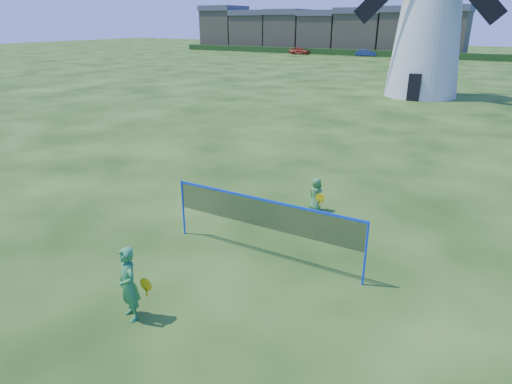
{
  "coord_description": "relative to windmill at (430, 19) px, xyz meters",
  "views": [
    {
      "loc": [
        5.22,
        -8.22,
        5.47
      ],
      "look_at": [
        0.2,
        0.5,
        1.5
      ],
      "focal_mm": 30.54,
      "sensor_mm": 36.0,
      "label": 1
    }
  ],
  "objects": [
    {
      "name": "car_right",
      "position": [
        -15.62,
        37.91,
        -5.04
      ],
      "size": [
        3.56,
        1.96,
        1.11
      ],
      "primitive_type": "imported",
      "rotation": [
        0.0,
        0.0,
        1.81
      ],
      "color": "navy",
      "rests_on": "ground"
    },
    {
      "name": "terraced_houses",
      "position": [
        -26.39,
        44.21,
        -1.72
      ],
      "size": [
        50.09,
        8.4,
        8.31
      ],
      "color": "#8A7B5C",
      "rests_on": "ground"
    },
    {
      "name": "car_left",
      "position": [
        -26.9,
        36.37,
        -4.98
      ],
      "size": [
        3.74,
        1.83,
        1.23
      ],
      "primitive_type": "imported",
      "rotation": [
        0.0,
        0.0,
        1.68
      ],
      "color": "maroon",
      "rests_on": "ground"
    },
    {
      "name": "ground",
      "position": [
        0.85,
        -27.79,
        -5.59
      ],
      "size": [
        220.0,
        220.0,
        0.0
      ],
      "primitive_type": "plane",
      "color": "black",
      "rests_on": "ground"
    },
    {
      "name": "hedge",
      "position": [
        -21.15,
        38.21,
        -5.09
      ],
      "size": [
        62.0,
        0.8,
        1.0
      ],
      "primitive_type": "cube",
      "color": "#193814",
      "rests_on": "ground"
    },
    {
      "name": "player_boy",
      "position": [
        1.51,
        -24.41,
        -5.07
      ],
      "size": [
        0.66,
        0.51,
        1.05
      ],
      "rotation": [
        0.0,
        0.0,
        2.73
      ],
      "color": "#408541",
      "rests_on": "ground"
    },
    {
      "name": "player_girl",
      "position": [
        0.4,
        -31.08,
        -4.82
      ],
      "size": [
        0.75,
        0.57,
        1.54
      ],
      "rotation": [
        0.0,
        0.0,
        -0.44
      ],
      "color": "#368747",
      "rests_on": "ground"
    },
    {
      "name": "windmill",
      "position": [
        0.0,
        0.0,
        0.0
      ],
      "size": [
        10.2,
        5.32,
        15.36
      ],
      "color": "silver",
      "rests_on": "ground"
    },
    {
      "name": "badminton_net",
      "position": [
        1.5,
        -27.68,
        -4.45
      ],
      "size": [
        5.05,
        0.05,
        1.55
      ],
      "color": "blue",
      "rests_on": "ground"
    }
  ]
}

